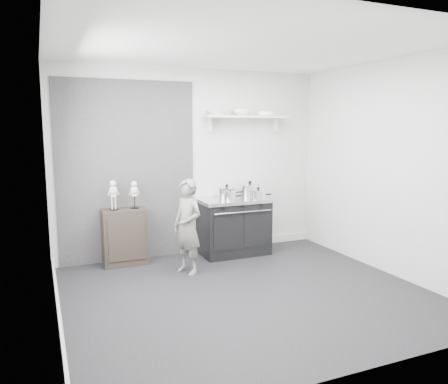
{
  "coord_description": "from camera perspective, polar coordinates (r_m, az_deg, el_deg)",
  "views": [
    {
      "loc": [
        -2.08,
        -4.26,
        1.87
      ],
      "look_at": [
        0.14,
        0.95,
        1.02
      ],
      "focal_mm": 35.0,
      "sensor_mm": 36.0,
      "label": 1
    }
  ],
  "objects": [
    {
      "name": "skeleton_torso",
      "position": [
        6.05,
        -11.64,
        -0.08
      ],
      "size": [
        0.12,
        0.08,
        0.44
      ],
      "primitive_type": null,
      "color": "beige",
      "rests_on": "side_cabinet"
    },
    {
      "name": "ground",
      "position": [
        5.09,
        2.79,
        -13.03
      ],
      "size": [
        4.0,
        4.0,
        0.0
      ],
      "primitive_type": "plane",
      "color": "black",
      "rests_on": "ground"
    },
    {
      "name": "room_shell",
      "position": [
        4.84,
        1.21,
        5.79
      ],
      "size": [
        4.02,
        3.62,
        2.71
      ],
      "color": "beige",
      "rests_on": "ground"
    },
    {
      "name": "pot_front_right",
      "position": [
        6.32,
        4.49,
        -0.32
      ],
      "size": [
        0.33,
        0.24,
        0.18
      ],
      "color": "white",
      "rests_on": "stove"
    },
    {
      "name": "bowl_large",
      "position": [
        6.4,
        -0.92,
        10.35
      ],
      "size": [
        0.28,
        0.28,
        0.07
      ],
      "primitive_type": "imported",
      "color": "white",
      "rests_on": "wall_shelf"
    },
    {
      "name": "side_cabinet",
      "position": [
        6.14,
        -12.85,
        -5.71
      ],
      "size": [
        0.59,
        0.34,
        0.77
      ],
      "primitive_type": "cube",
      "color": "black",
      "rests_on": "ground"
    },
    {
      "name": "plate_stack",
      "position": [
        6.75,
        5.49,
        10.18
      ],
      "size": [
        0.28,
        0.28,
        0.06
      ],
      "primitive_type": "cylinder",
      "color": "white",
      "rests_on": "wall_shelf"
    },
    {
      "name": "wall_shelf",
      "position": [
        6.6,
        2.83,
        9.72
      ],
      "size": [
        1.3,
        0.26,
        0.24
      ],
      "color": "silver",
      "rests_on": "room_shell"
    },
    {
      "name": "skeleton_full",
      "position": [
        6.0,
        -14.26,
        -0.11
      ],
      "size": [
        0.13,
        0.08,
        0.46
      ],
      "primitive_type": null,
      "color": "beige",
      "rests_on": "side_cabinet"
    },
    {
      "name": "pot_back_right",
      "position": [
        6.6,
        3.4,
        0.27
      ],
      "size": [
        0.39,
        0.31,
        0.23
      ],
      "color": "white",
      "rests_on": "stove"
    },
    {
      "name": "stove",
      "position": [
        6.46,
        1.29,
        -4.46
      ],
      "size": [
        1.04,
        0.65,
        0.83
      ],
      "color": "black",
      "rests_on": "ground"
    },
    {
      "name": "bowl_small",
      "position": [
        6.56,
        2.31,
        10.36
      ],
      "size": [
        0.26,
        0.26,
        0.08
      ],
      "primitive_type": "imported",
      "color": "white",
      "rests_on": "wall_shelf"
    },
    {
      "name": "child",
      "position": [
        5.6,
        -4.76,
        -4.52
      ],
      "size": [
        0.46,
        0.53,
        1.22
      ],
      "primitive_type": "imported",
      "rotation": [
        0.0,
        0.0,
        -1.12
      ],
      "color": "slate",
      "rests_on": "ground"
    },
    {
      "name": "pot_front_center",
      "position": [
        6.18,
        0.84,
        -0.52
      ],
      "size": [
        0.26,
        0.17,
        0.16
      ],
      "color": "white",
      "rests_on": "stove"
    },
    {
      "name": "pot_back_left",
      "position": [
        6.47,
        0.37,
        -0.03
      ],
      "size": [
        0.37,
        0.28,
        0.2
      ],
      "color": "white",
      "rests_on": "stove"
    }
  ]
}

